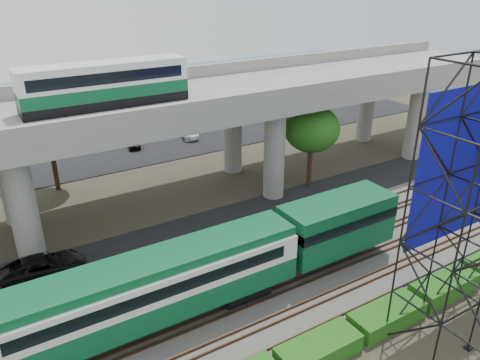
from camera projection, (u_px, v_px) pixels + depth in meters
ground at (256, 316)px, 27.13m from camera, size 140.00×140.00×0.00m
ballast_bed at (238, 296)px, 28.65m from camera, size 90.00×12.00×0.20m
service_road at (180, 236)px, 35.29m from camera, size 90.00×5.00×0.08m
parking_lot at (94, 146)px, 53.58m from camera, size 90.00×18.00×0.08m
harbor_water at (53, 104)px, 70.72m from camera, size 140.00×40.00×0.03m
rail_tracks at (238, 294)px, 28.57m from camera, size 90.00×9.52×0.16m
commuter_train at (173, 280)px, 25.51m from camera, size 29.30×3.06×4.30m
overpass at (142, 114)px, 36.14m from camera, size 80.00×12.00×12.40m
hedge_strip at (319, 349)px, 24.04m from camera, size 34.60×1.80×1.20m
trees at (88, 156)px, 35.22m from camera, size 40.94×16.94×7.69m
suv at (43, 266)px, 30.34m from camera, size 5.43×2.82×1.46m
parked_cars at (99, 140)px, 53.45m from camera, size 39.08×9.77×1.31m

